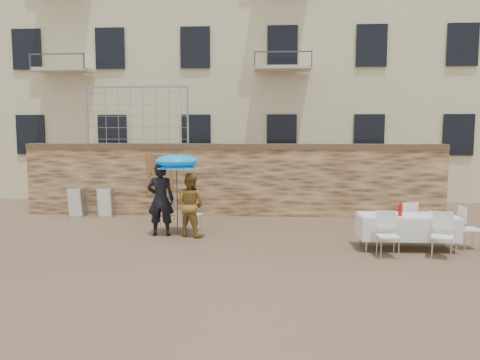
# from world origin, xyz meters

# --- Properties ---
(ground) EXTENTS (80.00, 80.00, 0.00)m
(ground) POSITION_xyz_m (0.00, 0.00, 0.00)
(ground) COLOR brown
(ground) RESTS_ON ground
(stone_wall) EXTENTS (13.00, 0.50, 2.20)m
(stone_wall) POSITION_xyz_m (0.00, 5.00, 1.10)
(stone_wall) COLOR #916E48
(stone_wall) RESTS_ON ground
(apartment_building) EXTENTS (20.00, 8.00, 15.00)m
(apartment_building) POSITION_xyz_m (0.00, 12.00, 7.50)
(apartment_building) COLOR beige
(apartment_building) RESTS_ON ground
(chain_link_fence) EXTENTS (3.20, 0.06, 1.80)m
(chain_link_fence) POSITION_xyz_m (-3.00, 5.00, 3.10)
(chain_link_fence) COLOR gray
(chain_link_fence) RESTS_ON stone_wall
(man_suit) EXTENTS (0.69, 0.47, 1.85)m
(man_suit) POSITION_xyz_m (-1.58, 1.93, 0.92)
(man_suit) COLOR black
(man_suit) RESTS_ON ground
(woman_dress) EXTENTS (0.95, 0.86, 1.59)m
(woman_dress) POSITION_xyz_m (-0.83, 1.93, 0.80)
(woman_dress) COLOR #B58537
(woman_dress) RESTS_ON ground
(umbrella) EXTENTS (1.11, 1.11, 1.93)m
(umbrella) POSITION_xyz_m (-1.18, 2.03, 1.81)
(umbrella) COLOR #3F3F44
(umbrella) RESTS_ON ground
(couple_chair_left) EXTENTS (0.64, 0.64, 0.96)m
(couple_chair_left) POSITION_xyz_m (-1.58, 2.48, 0.48)
(couple_chair_left) COLOR white
(couple_chair_left) RESTS_ON ground
(couple_chair_right) EXTENTS (0.61, 0.61, 0.96)m
(couple_chair_right) POSITION_xyz_m (-0.88, 2.48, 0.48)
(couple_chair_right) COLOR white
(couple_chair_right) RESTS_ON ground
(banquet_table) EXTENTS (2.10, 0.85, 0.78)m
(banquet_table) POSITION_xyz_m (4.21, 0.93, 0.73)
(banquet_table) COLOR white
(banquet_table) RESTS_ON ground
(soda_bottle) EXTENTS (0.09, 0.09, 0.26)m
(soda_bottle) POSITION_xyz_m (4.01, 0.78, 0.91)
(soda_bottle) COLOR red
(soda_bottle) RESTS_ON banquet_table
(table_chair_front_left) EXTENTS (0.49, 0.49, 0.96)m
(table_chair_front_left) POSITION_xyz_m (3.61, 0.18, 0.48)
(table_chair_front_left) COLOR white
(table_chair_front_left) RESTS_ON ground
(table_chair_front_right) EXTENTS (0.62, 0.62, 0.96)m
(table_chair_front_right) POSITION_xyz_m (4.71, 0.18, 0.48)
(table_chair_front_right) COLOR white
(table_chair_front_right) RESTS_ON ground
(table_chair_back) EXTENTS (0.59, 0.59, 0.96)m
(table_chair_back) POSITION_xyz_m (4.41, 1.73, 0.48)
(table_chair_back) COLOR white
(table_chair_back) RESTS_ON ground
(table_chair_side) EXTENTS (0.50, 0.50, 0.96)m
(table_chair_side) POSITION_xyz_m (5.61, 1.03, 0.48)
(table_chair_side) COLOR white
(table_chair_side) RESTS_ON ground
(chair_stack_left) EXTENTS (0.46, 0.55, 0.92)m
(chair_stack_left) POSITION_xyz_m (-4.78, 4.60, 0.46)
(chair_stack_left) COLOR white
(chair_stack_left) RESTS_ON ground
(chair_stack_right) EXTENTS (0.46, 0.47, 0.92)m
(chair_stack_right) POSITION_xyz_m (-3.88, 4.60, 0.46)
(chair_stack_right) COLOR white
(chair_stack_right) RESTS_ON ground
(wood_planks) EXTENTS (0.70, 0.20, 2.00)m
(wood_planks) POSITION_xyz_m (-2.28, 4.67, 1.00)
(wood_planks) COLOR #A37749
(wood_planks) RESTS_ON ground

